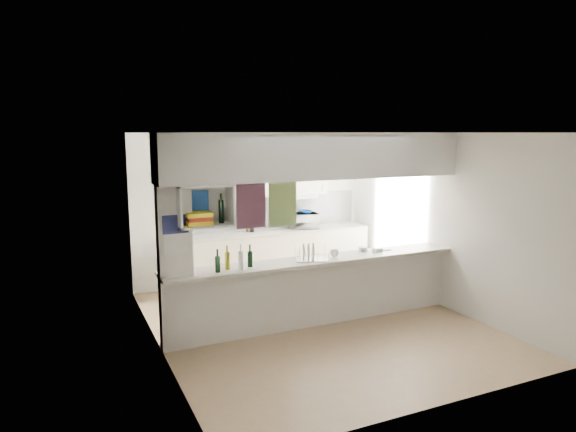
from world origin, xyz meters
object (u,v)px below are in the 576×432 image
bowl (305,212)px  dish_rack (312,253)px  microwave (304,221)px  wine_bottles (234,261)px

bowl → dish_rack: bearing=-114.2°
microwave → wine_bottles: 2.93m
microwave → dish_rack: microwave is taller
bowl → wine_bottles: (-2.02, -2.09, -0.19)m
bowl → wine_bottles: 2.92m
dish_rack → wine_bottles: wine_bottles is taller
dish_rack → wine_bottles: size_ratio=1.01×
bowl → wine_bottles: size_ratio=0.46×
wine_bottles → dish_rack: bearing=2.9°
dish_rack → wine_bottles: 1.11m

